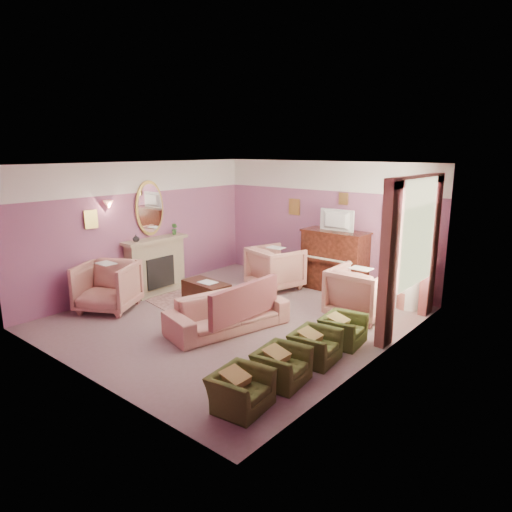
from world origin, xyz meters
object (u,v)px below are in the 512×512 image
Objects in this scene: television at (335,219)px; olive_chair_c at (315,341)px; coffee_table at (206,293)px; floral_armchair_right at (360,290)px; olive_chair_a at (241,384)px; floral_armchair_front at (107,284)px; olive_chair_d at (343,325)px; piano at (334,261)px; floral_armchair_left at (275,266)px; olive_chair_b at (282,361)px; side_table at (409,290)px; sofa at (228,306)px.

television is 1.13× the size of olive_chair_c.
coffee_table is 3.03m from floral_armchair_right.
television is 1.13× the size of olive_chair_a.
floral_armchair_front is 1.48× the size of olive_chair_c.
piano is at bearing 123.27° from olive_chair_d.
olive_chair_d is (2.65, -1.68, -0.22)m from floral_armchair_left.
side_table is at bearing 88.02° from olive_chair_b.
sofa is (-0.23, -3.19, -0.22)m from piano.
side_table is (2.79, 0.68, -0.17)m from floral_armchair_left.
piano reaches higher than sofa.
coffee_table is at bearing 165.94° from olive_chair_c.
floral_armchair_left reaches higher than olive_chair_c.
television reaches higher than olive_chair_c.
floral_armchair_right is at bearing 106.09° from olive_chair_d.
olive_chair_d is at bearing 22.75° from sofa.
floral_armchair_right is 1.00× the size of floral_armchair_front.
television is at bearing 179.34° from side_table.
floral_armchair_right reaches higher than olive_chair_a.
floral_armchair_right is (1.23, -1.19, -0.13)m from piano.
television is 1.13× the size of olive_chair_b.
coffee_table is 0.47× the size of sofa.
olive_chair_b is (4.27, -0.11, -0.22)m from floral_armchair_front.
piano reaches higher than olive_chair_b.
floral_armchair_left is at bearing 169.15° from floral_armchair_right.
sofa is at bearing -71.12° from floral_armchair_left.
piano is 3.63m from olive_chair_c.
floral_armchair_front is at bearing 167.71° from olive_chair_a.
floral_armchair_left is (-1.06, -0.75, -0.13)m from piano.
sofa is 3.68m from side_table.
piano is at bearing 90.00° from television.
side_table reaches higher than olive_chair_c.
coffee_table is 1.92m from floral_armchair_front.
floral_armchair_right is 2.10m from olive_chair_c.
floral_armchair_front is at bearing -160.30° from olive_chair_d.
sofa is 2.99× the size of olive_chair_b.
side_table is at bearing 41.38° from floral_armchair_front.
olive_chair_a is (3.09, -2.41, 0.08)m from coffee_table.
floral_armchair_front is 1.48× the size of olive_chair_d.
floral_armchair_left is at bearing 128.64° from olive_chair_b.
piano reaches higher than floral_armchair_right.
olive_chair_c is at bearing -90.00° from olive_chair_d.
television is 3.80m from olive_chair_c.
olive_chair_b is at bearing -27.29° from coffee_table.
sofa is at bearing -157.25° from olive_chair_d.
floral_armchair_front is (-1.18, -1.48, 0.30)m from coffee_table.
floral_armchair_left reaches higher than sofa.
television is 0.80× the size of coffee_table.
floral_armchair_right is (1.23, -1.14, -1.08)m from television.
olive_chair_d reaches higher than coffee_table.
television is at bearing 123.82° from olive_chair_d.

